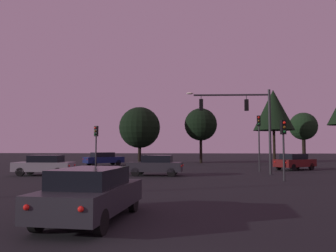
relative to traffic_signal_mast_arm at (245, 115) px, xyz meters
The scene contains 14 objects.
ground_plane 8.19m from the traffic_signal_mast_arm, 146.90° to the left, with size 168.00×168.00×0.00m, color black.
traffic_signal_mast_arm is the anchor object (origin of this frame).
traffic_light_corner_left 3.35m from the traffic_signal_mast_arm, 59.18° to the left, with size 0.33×0.37×4.86m.
traffic_light_corner_right 5.53m from the traffic_signal_mast_arm, 72.21° to the right, with size 0.37×0.39×3.84m.
traffic_light_median 12.80m from the traffic_signal_mast_arm, behind, with size 0.37×0.39×3.97m.
car_nearside_lane 18.52m from the traffic_signal_mast_arm, 113.13° to the right, with size 2.26×4.63×1.52m.
car_crossing_left 15.92m from the traffic_signal_mast_arm, behind, with size 4.38×1.94×1.52m.
car_crossing_right 8.11m from the traffic_signal_mast_arm, 166.64° to the right, with size 4.18×2.04×1.52m.
car_far_lane 18.86m from the traffic_signal_mast_arm, 141.66° to the left, with size 4.57×4.19×1.52m.
car_parked_lot 8.47m from the traffic_signal_mast_arm, 44.70° to the left, with size 4.29×3.78×1.52m.
tree_behind_sign 18.39m from the traffic_signal_mast_arm, 99.37° to the left, with size 4.39×4.39×7.39m.
tree_left_far 19.83m from the traffic_signal_mast_arm, 123.87° to the left, with size 5.41×5.41×7.42m.
tree_center_horizon 17.67m from the traffic_signal_mast_arm, 69.14° to the left, with size 5.12×5.12×9.48m.
tree_lot_edge 24.62m from the traffic_signal_mast_arm, 61.66° to the left, with size 3.90×3.90×7.06m.
Camera 1 is at (1.42, -5.17, 2.12)m, focal length 34.87 mm.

